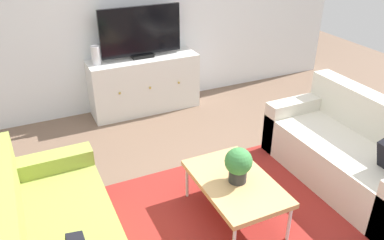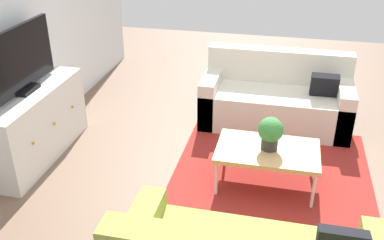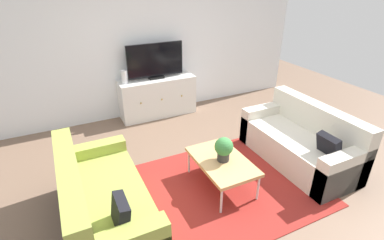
{
  "view_description": "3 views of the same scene",
  "coord_description": "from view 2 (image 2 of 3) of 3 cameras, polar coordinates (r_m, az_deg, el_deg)",
  "views": [
    {
      "loc": [
        -1.37,
        -2.33,
        2.39
      ],
      "look_at": [
        0.0,
        0.59,
        0.66
      ],
      "focal_mm": 36.5,
      "sensor_mm": 36.0,
      "label": 1
    },
    {
      "loc": [
        -3.42,
        -0.18,
        2.48
      ],
      "look_at": [
        0.0,
        0.59,
        0.66
      ],
      "focal_mm": 41.12,
      "sensor_mm": 36.0,
      "label": 2
    },
    {
      "loc": [
        -1.57,
        -2.64,
        2.47
      ],
      "look_at": [
        0.0,
        0.59,
        0.66
      ],
      "focal_mm": 27.2,
      "sensor_mm": 36.0,
      "label": 3
    }
  ],
  "objects": [
    {
      "name": "couch_right_side",
      "position": [
        5.33,
        10.82,
        2.62
      ],
      "size": [
        0.81,
        1.7,
        0.83
      ],
      "color": "beige",
      "rests_on": "ground_plane"
    },
    {
      "name": "area_rug",
      "position": [
        4.22,
        10.02,
        -8.91
      ],
      "size": [
        2.5,
        1.9,
        0.01
      ],
      "primitive_type": "cube",
      "color": "maroon",
      "rests_on": "ground_plane"
    },
    {
      "name": "potted_plant",
      "position": [
        4.0,
        10.14,
        -1.55
      ],
      "size": [
        0.23,
        0.23,
        0.31
      ],
      "color": "#2D2D2D",
      "rests_on": "coffee_table"
    },
    {
      "name": "ground_plane",
      "position": [
        4.23,
        7.97,
        -8.76
      ],
      "size": [
        10.0,
        10.0,
        0.0
      ],
      "primitive_type": "plane",
      "color": "brown"
    },
    {
      "name": "coffee_table",
      "position": [
        4.09,
        9.78,
        -4.09
      ],
      "size": [
        0.59,
        0.93,
        0.4
      ],
      "color": "tan",
      "rests_on": "ground_plane"
    },
    {
      "name": "tv_console",
      "position": [
        4.77,
        -19.76,
        -0.55
      ],
      "size": [
        1.42,
        0.47,
        0.74
      ],
      "color": "silver",
      "rests_on": "ground_plane"
    },
    {
      "name": "flat_screen_tv",
      "position": [
        4.52,
        -21.36,
        7.23
      ],
      "size": [
        1.04,
        0.16,
        0.65
      ],
      "color": "black",
      "rests_on": "tv_console"
    }
  ]
}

